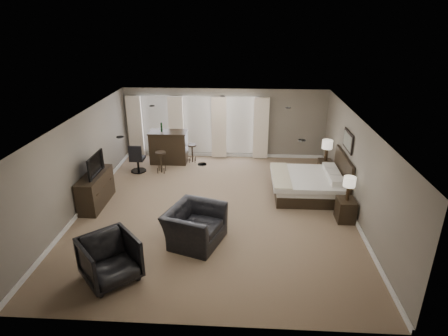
# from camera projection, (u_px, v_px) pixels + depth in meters

# --- Properties ---
(room) EXTENTS (7.60, 8.60, 2.64)m
(room) POSITION_uv_depth(u_px,v_px,m) (216.00, 167.00, 10.05)
(room) COLOR #7C664F
(room) RESTS_ON ground
(window_bay) EXTENTS (5.25, 0.20, 2.30)m
(window_bay) POSITION_uv_depth(u_px,v_px,m) (198.00, 127.00, 13.93)
(window_bay) COLOR silver
(window_bay) RESTS_ON room
(bed) EXTENTS (2.05, 1.96, 1.31)m
(bed) POSITION_uv_depth(u_px,v_px,m) (305.00, 175.00, 11.14)
(bed) COLOR silver
(bed) RESTS_ON ground
(nightstand_near) EXTENTS (0.46, 0.56, 0.61)m
(nightstand_near) POSITION_uv_depth(u_px,v_px,m) (346.00, 210.00, 9.89)
(nightstand_near) COLOR black
(nightstand_near) RESTS_ON ground
(nightstand_far) EXTENTS (0.43, 0.52, 0.57)m
(nightstand_far) POSITION_uv_depth(u_px,v_px,m) (325.00, 168.00, 12.57)
(nightstand_far) COLOR black
(nightstand_far) RESTS_ON ground
(lamp_near) EXTENTS (0.31, 0.31, 0.65)m
(lamp_near) POSITION_uv_depth(u_px,v_px,m) (349.00, 189.00, 9.65)
(lamp_near) COLOR beige
(lamp_near) RESTS_ON nightstand_near
(lamp_far) EXTENTS (0.35, 0.35, 0.71)m
(lamp_far) POSITION_uv_depth(u_px,v_px,m) (327.00, 151.00, 12.32)
(lamp_far) COLOR beige
(lamp_far) RESTS_ON nightstand_far
(wall_art) EXTENTS (0.04, 0.96, 0.56)m
(wall_art) POSITION_uv_depth(u_px,v_px,m) (348.00, 141.00, 10.65)
(wall_art) COLOR slate
(wall_art) RESTS_ON room
(dresser) EXTENTS (0.52, 1.61, 0.94)m
(dresser) POSITION_uv_depth(u_px,v_px,m) (96.00, 190.00, 10.65)
(dresser) COLOR black
(dresser) RESTS_ON ground
(tv) EXTENTS (0.60, 1.05, 0.14)m
(tv) POSITION_uv_depth(u_px,v_px,m) (93.00, 172.00, 10.44)
(tv) COLOR black
(tv) RESTS_ON dresser
(armchair_near) EXTENTS (1.28, 1.56, 1.18)m
(armchair_near) POSITION_uv_depth(u_px,v_px,m) (195.00, 220.00, 8.85)
(armchair_near) COLOR black
(armchair_near) RESTS_ON ground
(armchair_far) EXTENTS (1.41, 1.41, 1.06)m
(armchair_far) POSITION_uv_depth(u_px,v_px,m) (110.00, 257.00, 7.60)
(armchair_far) COLOR black
(armchair_far) RESTS_ON ground
(bar_counter) EXTENTS (1.37, 0.71, 1.20)m
(bar_counter) POSITION_uv_depth(u_px,v_px,m) (169.00, 147.00, 13.63)
(bar_counter) COLOR black
(bar_counter) RESTS_ON ground
(bar_stool_left) EXTENTS (0.47, 0.47, 0.75)m
(bar_stool_left) POSITION_uv_depth(u_px,v_px,m) (161.00, 162.00, 12.85)
(bar_stool_left) COLOR black
(bar_stool_left) RESTS_ON ground
(bar_stool_right) EXTENTS (0.39, 0.39, 0.69)m
(bar_stool_right) POSITION_uv_depth(u_px,v_px,m) (192.00, 153.00, 13.76)
(bar_stool_right) COLOR black
(bar_stool_right) RESTS_ON ground
(desk_chair) EXTENTS (0.52, 0.52, 1.02)m
(desk_chair) POSITION_uv_depth(u_px,v_px,m) (138.00, 158.00, 12.86)
(desk_chair) COLOR black
(desk_chair) RESTS_ON ground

